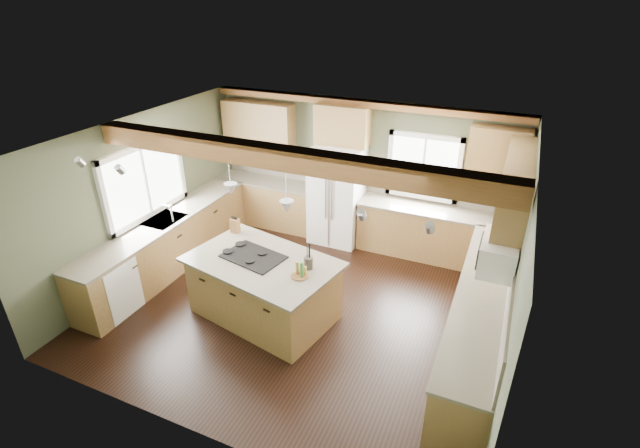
% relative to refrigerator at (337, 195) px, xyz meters
% --- Properties ---
extents(floor, '(5.60, 5.60, 0.00)m').
position_rel_refrigerator_xyz_m(floor, '(0.30, -2.12, -0.90)').
color(floor, black).
rests_on(floor, ground).
extents(ceiling, '(5.60, 5.60, 0.00)m').
position_rel_refrigerator_xyz_m(ceiling, '(0.30, -2.12, 1.70)').
color(ceiling, silver).
rests_on(ceiling, wall_back).
extents(wall_back, '(5.60, 0.00, 5.60)m').
position_rel_refrigerator_xyz_m(wall_back, '(0.30, 0.38, 0.40)').
color(wall_back, '#444D36').
rests_on(wall_back, ground).
extents(wall_left, '(0.00, 5.00, 5.00)m').
position_rel_refrigerator_xyz_m(wall_left, '(-2.50, -2.12, 0.40)').
color(wall_left, '#444D36').
rests_on(wall_left, ground).
extents(wall_right, '(0.00, 5.00, 5.00)m').
position_rel_refrigerator_xyz_m(wall_right, '(3.10, -2.12, 0.40)').
color(wall_right, '#444D36').
rests_on(wall_right, ground).
extents(ceiling_beam, '(5.55, 0.26, 0.26)m').
position_rel_refrigerator_xyz_m(ceiling_beam, '(0.30, -2.54, 1.57)').
color(ceiling_beam, brown).
rests_on(ceiling_beam, ceiling).
extents(soffit_trim, '(5.55, 0.20, 0.10)m').
position_rel_refrigerator_xyz_m(soffit_trim, '(0.30, 0.28, 1.64)').
color(soffit_trim, brown).
rests_on(soffit_trim, ceiling).
extents(backsplash_back, '(5.58, 0.03, 0.58)m').
position_rel_refrigerator_xyz_m(backsplash_back, '(0.30, 0.36, 0.31)').
color(backsplash_back, brown).
rests_on(backsplash_back, wall_back).
extents(backsplash_right, '(0.03, 3.70, 0.58)m').
position_rel_refrigerator_xyz_m(backsplash_right, '(3.08, -2.07, 0.31)').
color(backsplash_right, brown).
rests_on(backsplash_right, wall_right).
extents(base_cab_back_left, '(2.02, 0.60, 0.88)m').
position_rel_refrigerator_xyz_m(base_cab_back_left, '(-1.49, 0.08, -0.46)').
color(base_cab_back_left, brown).
rests_on(base_cab_back_left, floor).
extents(counter_back_left, '(2.06, 0.64, 0.04)m').
position_rel_refrigerator_xyz_m(counter_back_left, '(-1.49, 0.08, 0.00)').
color(counter_back_left, '#494235').
rests_on(counter_back_left, base_cab_back_left).
extents(base_cab_back_right, '(2.62, 0.60, 0.88)m').
position_rel_refrigerator_xyz_m(base_cab_back_right, '(1.79, 0.08, -0.46)').
color(base_cab_back_right, brown).
rests_on(base_cab_back_right, floor).
extents(counter_back_right, '(2.66, 0.64, 0.04)m').
position_rel_refrigerator_xyz_m(counter_back_right, '(1.79, 0.08, 0.00)').
color(counter_back_right, '#494235').
rests_on(counter_back_right, base_cab_back_right).
extents(base_cab_left, '(0.60, 3.70, 0.88)m').
position_rel_refrigerator_xyz_m(base_cab_left, '(-2.20, -2.07, -0.46)').
color(base_cab_left, brown).
rests_on(base_cab_left, floor).
extents(counter_left, '(0.64, 3.74, 0.04)m').
position_rel_refrigerator_xyz_m(counter_left, '(-2.20, -2.07, 0.00)').
color(counter_left, '#494235').
rests_on(counter_left, base_cab_left).
extents(base_cab_right, '(0.60, 3.70, 0.88)m').
position_rel_refrigerator_xyz_m(base_cab_right, '(2.80, -2.07, -0.46)').
color(base_cab_right, brown).
rests_on(base_cab_right, floor).
extents(counter_right, '(0.64, 3.74, 0.04)m').
position_rel_refrigerator_xyz_m(counter_right, '(2.80, -2.07, 0.00)').
color(counter_right, '#494235').
rests_on(counter_right, base_cab_right).
extents(upper_cab_back_left, '(1.40, 0.35, 0.90)m').
position_rel_refrigerator_xyz_m(upper_cab_back_left, '(-1.69, 0.21, 1.05)').
color(upper_cab_back_left, brown).
rests_on(upper_cab_back_left, wall_back).
extents(upper_cab_over_fridge, '(0.96, 0.35, 0.70)m').
position_rel_refrigerator_xyz_m(upper_cab_over_fridge, '(-0.00, 0.21, 1.25)').
color(upper_cab_over_fridge, brown).
rests_on(upper_cab_over_fridge, wall_back).
extents(upper_cab_right, '(0.35, 2.20, 0.90)m').
position_rel_refrigerator_xyz_m(upper_cab_right, '(2.92, -1.22, 1.05)').
color(upper_cab_right, brown).
rests_on(upper_cab_right, wall_right).
extents(upper_cab_back_corner, '(0.90, 0.35, 0.90)m').
position_rel_refrigerator_xyz_m(upper_cab_back_corner, '(2.60, 0.21, 1.05)').
color(upper_cab_back_corner, brown).
rests_on(upper_cab_back_corner, wall_back).
extents(window_left, '(0.04, 1.60, 1.05)m').
position_rel_refrigerator_xyz_m(window_left, '(-2.48, -2.07, 0.65)').
color(window_left, white).
rests_on(window_left, wall_left).
extents(window_back, '(1.10, 0.04, 1.00)m').
position_rel_refrigerator_xyz_m(window_back, '(1.45, 0.36, 0.65)').
color(window_back, white).
rests_on(window_back, wall_back).
extents(sink, '(0.50, 0.65, 0.03)m').
position_rel_refrigerator_xyz_m(sink, '(-2.20, -2.07, 0.01)').
color(sink, '#262628').
rests_on(sink, counter_left).
extents(faucet, '(0.02, 0.02, 0.28)m').
position_rel_refrigerator_xyz_m(faucet, '(-2.02, -2.07, 0.15)').
color(faucet, '#B2B2B7').
rests_on(faucet, sink).
extents(dishwasher, '(0.60, 0.60, 0.84)m').
position_rel_refrigerator_xyz_m(dishwasher, '(-2.19, -3.37, -0.47)').
color(dishwasher, white).
rests_on(dishwasher, floor).
extents(oven, '(0.60, 0.72, 0.84)m').
position_rel_refrigerator_xyz_m(oven, '(2.79, -3.37, -0.47)').
color(oven, white).
rests_on(oven, floor).
extents(microwave, '(0.40, 0.70, 0.38)m').
position_rel_refrigerator_xyz_m(microwave, '(2.88, -2.17, 0.65)').
color(microwave, white).
rests_on(microwave, wall_right).
extents(pendant_left, '(0.18, 0.18, 0.16)m').
position_rel_refrigerator_xyz_m(pendant_left, '(-0.57, -2.44, 0.98)').
color(pendant_left, '#B2B2B7').
rests_on(pendant_left, ceiling).
extents(pendant_right, '(0.18, 0.18, 0.16)m').
position_rel_refrigerator_xyz_m(pendant_right, '(0.37, -2.63, 0.98)').
color(pendant_right, '#B2B2B7').
rests_on(pendant_right, ceiling).
extents(refrigerator, '(0.90, 0.74, 1.80)m').
position_rel_refrigerator_xyz_m(refrigerator, '(0.00, 0.00, 0.00)').
color(refrigerator, white).
rests_on(refrigerator, floor).
extents(island, '(2.12, 1.54, 0.88)m').
position_rel_refrigerator_xyz_m(island, '(-0.10, -2.54, -0.46)').
color(island, brown).
rests_on(island, floor).
extents(island_top, '(2.27, 1.69, 0.04)m').
position_rel_refrigerator_xyz_m(island_top, '(-0.10, -2.54, 0.00)').
color(island_top, '#494235').
rests_on(island_top, island).
extents(cooktop, '(0.93, 0.71, 0.02)m').
position_rel_refrigerator_xyz_m(cooktop, '(-0.26, -2.51, 0.03)').
color(cooktop, black).
rests_on(cooktop, island_top).
extents(knife_block, '(0.14, 0.10, 0.22)m').
position_rel_refrigerator_xyz_m(knife_block, '(-0.89, -1.97, 0.13)').
color(knife_block, brown).
rests_on(knife_block, island_top).
extents(utensil_crock, '(0.17, 0.17, 0.17)m').
position_rel_refrigerator_xyz_m(utensil_crock, '(0.57, -2.45, 0.11)').
color(utensil_crock, '#3C3630').
rests_on(utensil_crock, island_top).
extents(bottle_tray, '(0.28, 0.28, 0.22)m').
position_rel_refrigerator_xyz_m(bottle_tray, '(0.55, -2.67, 0.13)').
color(bottle_tray, brown).
rests_on(bottle_tray, island_top).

